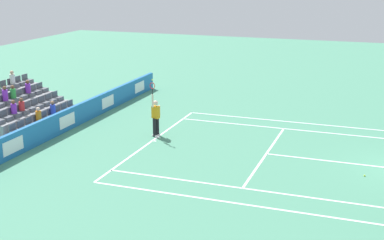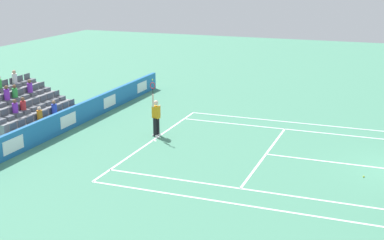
% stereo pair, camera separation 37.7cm
% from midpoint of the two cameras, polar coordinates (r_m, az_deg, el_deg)
% --- Properties ---
extents(line_baseline, '(10.97, 0.10, 0.01)m').
position_cam_midpoint_polar(line_baseline, '(25.75, -4.61, -2.18)').
color(line_baseline, white).
rests_on(line_baseline, ground).
extents(line_service, '(8.23, 0.10, 0.01)m').
position_cam_midpoint_polar(line_service, '(24.10, 7.40, -3.54)').
color(line_service, white).
rests_on(line_service, ground).
extents(line_centre_service, '(0.10, 6.40, 0.01)m').
position_cam_midpoint_polar(line_centre_service, '(23.67, 14.99, -4.32)').
color(line_centre_service, white).
rests_on(line_centre_service, ground).
extents(line_singles_sideline_left, '(0.10, 11.89, 0.01)m').
position_cam_midpoint_polar(line_singles_sideline_left, '(20.26, 6.07, -7.32)').
color(line_singles_sideline_left, white).
rests_on(line_singles_sideline_left, ground).
extents(line_singles_sideline_right, '(0.10, 11.89, 0.01)m').
position_cam_midpoint_polar(line_singles_sideline_right, '(27.87, 10.18, -0.98)').
color(line_singles_sideline_right, white).
rests_on(line_singles_sideline_right, ground).
extents(line_doubles_sideline_left, '(0.10, 11.89, 0.01)m').
position_cam_midpoint_polar(line_doubles_sideline_left, '(19.04, 5.05, -8.86)').
color(line_doubles_sideline_left, white).
rests_on(line_doubles_sideline_left, ground).
extents(line_doubles_sideline_right, '(0.10, 11.89, 0.01)m').
position_cam_midpoint_polar(line_doubles_sideline_right, '(29.17, 10.65, -0.25)').
color(line_doubles_sideline_right, white).
rests_on(line_doubles_sideline_right, ground).
extents(line_centre_mark, '(0.10, 0.20, 0.01)m').
position_cam_midpoint_polar(line_centre_mark, '(25.71, -4.40, -2.21)').
color(line_centre_mark, white).
rests_on(line_centre_mark, ground).
extents(sponsor_barrier, '(21.13, 0.22, 1.09)m').
position_cam_midpoint_polar(sponsor_barrier, '(27.83, -13.56, -0.05)').
color(sponsor_barrier, '#1E66AD').
rests_on(sponsor_barrier, ground).
extents(tennis_player, '(0.51, 0.41, 2.85)m').
position_cam_midpoint_polar(tennis_player, '(26.18, -4.25, 0.39)').
color(tennis_player, black).
rests_on(tennis_player, ground).
extents(stadium_stand, '(5.58, 3.80, 2.61)m').
position_cam_midpoint_polar(stadium_stand, '(29.48, -18.37, 0.75)').
color(stadium_stand, gray).
rests_on(stadium_stand, ground).
extents(loose_tennis_ball, '(0.07, 0.07, 0.07)m').
position_cam_midpoint_polar(loose_tennis_ball, '(22.37, 17.25, -5.62)').
color(loose_tennis_ball, '#D1E533').
rests_on(loose_tennis_ball, ground).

